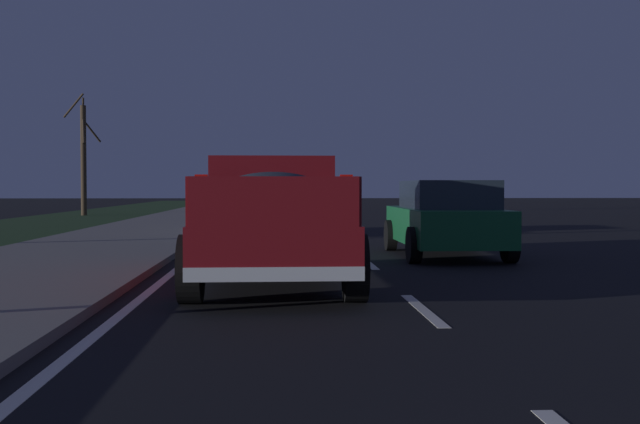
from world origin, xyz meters
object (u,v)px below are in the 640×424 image
pickup_truck (272,217)px  bare_tree_far (83,155)px  sedan_green (446,218)px  sedan_white (279,208)px

pickup_truck → bare_tree_far: size_ratio=0.90×
sedan_green → sedan_white: 8.49m
sedan_white → sedan_green: bearing=-156.6°
sedan_green → bare_tree_far: bare_tree_far is taller
pickup_truck → bare_tree_far: 30.00m
sedan_white → pickup_truck: bearing=179.4°
sedan_green → sedan_white: size_ratio=1.00×
pickup_truck → bare_tree_far: bare_tree_far is taller
pickup_truck → sedan_green: size_ratio=1.24×
sedan_white → bare_tree_far: (16.13, 9.69, 2.20)m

